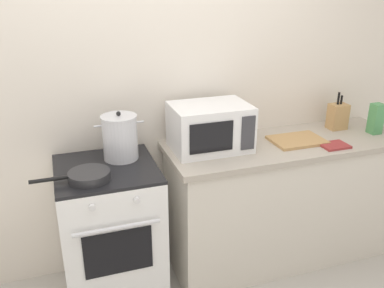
# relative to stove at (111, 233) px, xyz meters

# --- Properties ---
(back_wall) EXTENTS (4.40, 0.10, 2.50)m
(back_wall) POSITION_rel_stove_xyz_m (0.65, 0.37, 0.79)
(back_wall) COLOR silver
(back_wall) RESTS_ON ground_plane
(lower_cabinet_right) EXTENTS (1.64, 0.56, 0.88)m
(lower_cabinet_right) POSITION_rel_stove_xyz_m (1.25, 0.02, -0.02)
(lower_cabinet_right) COLOR beige
(lower_cabinet_right) RESTS_ON ground_plane
(countertop_right) EXTENTS (1.70, 0.60, 0.04)m
(countertop_right) POSITION_rel_stove_xyz_m (1.25, 0.02, 0.44)
(countertop_right) COLOR #ADA393
(countertop_right) RESTS_ON lower_cabinet_right
(stove) EXTENTS (0.60, 0.64, 0.92)m
(stove) POSITION_rel_stove_xyz_m (0.00, 0.00, 0.00)
(stove) COLOR white
(stove) RESTS_ON ground_plane
(stock_pot) EXTENTS (0.30, 0.22, 0.31)m
(stock_pot) POSITION_rel_stove_xyz_m (0.11, 0.11, 0.60)
(stock_pot) COLOR silver
(stock_pot) RESTS_ON stove
(frying_pan) EXTENTS (0.43, 0.23, 0.05)m
(frying_pan) POSITION_rel_stove_xyz_m (-0.12, -0.14, 0.48)
(frying_pan) COLOR #28282B
(frying_pan) RESTS_ON stove
(microwave) EXTENTS (0.50, 0.37, 0.30)m
(microwave) POSITION_rel_stove_xyz_m (0.69, 0.08, 0.61)
(microwave) COLOR white
(microwave) RESTS_ON countertop_right
(cutting_board) EXTENTS (0.36, 0.26, 0.02)m
(cutting_board) POSITION_rel_stove_xyz_m (1.31, 0.00, 0.47)
(cutting_board) COLOR tan
(cutting_board) RESTS_ON countertop_right
(knife_block) EXTENTS (0.13, 0.10, 0.28)m
(knife_block) POSITION_rel_stove_xyz_m (1.74, 0.14, 0.56)
(knife_block) COLOR tan
(knife_block) RESTS_ON countertop_right
(pasta_box) EXTENTS (0.08, 0.08, 0.22)m
(pasta_box) POSITION_rel_stove_xyz_m (1.93, -0.03, 0.57)
(pasta_box) COLOR #4C9356
(pasta_box) RESTS_ON countertop_right
(oven_mitt) EXTENTS (0.18, 0.14, 0.02)m
(oven_mitt) POSITION_rel_stove_xyz_m (1.50, -0.16, 0.47)
(oven_mitt) COLOR #993333
(oven_mitt) RESTS_ON countertop_right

